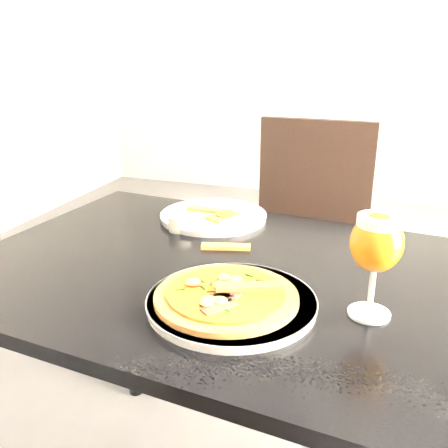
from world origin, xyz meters
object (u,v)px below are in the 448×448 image
at_px(chair_far, 305,243).
at_px(beer_glass, 377,243).
at_px(pizza, 227,295).
at_px(dining_table, 235,306).

distance_m(chair_far, beer_glass, 0.96).
xyz_separation_m(chair_far, beer_glass, (0.26, -0.85, 0.36)).
distance_m(chair_far, pizza, 0.95).
height_order(dining_table, pizza, pizza).
distance_m(dining_table, pizza, 0.20).
bearing_deg(chair_far, beer_glass, -72.74).
bearing_deg(chair_far, dining_table, -91.93).
bearing_deg(dining_table, pizza, -71.66).
bearing_deg(pizza, beer_glass, 13.33).
bearing_deg(beer_glass, dining_table, 160.15).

